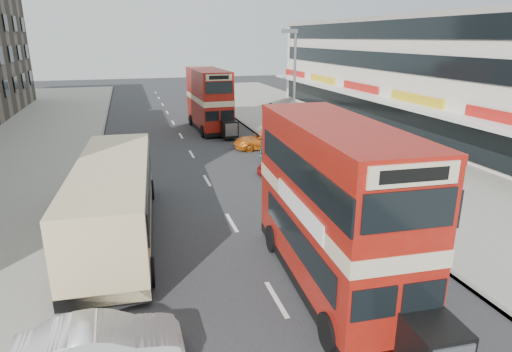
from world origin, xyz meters
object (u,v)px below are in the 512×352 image
object	(u,v)px
pedestrian_near	(340,158)
car_left_front	(100,347)
car_right_a	(291,163)
cyclist	(264,151)
coach	(114,197)
bus_second	(209,100)
car_right_b	(262,141)
bus_main	(334,206)
pedestrian_far	(271,111)
street_lamp	(293,83)

from	to	relation	value
pedestrian_near	car_left_front	bearing A→B (deg)	21.63
car_right_a	cyclist	xyz separation A→B (m)	(-0.67, 3.06, 0.04)
pedestrian_near	coach	bearing A→B (deg)	-1.05
bus_second	pedestrian_near	size ratio (longest dim) A/B	5.26
car_left_front	pedestrian_near	xyz separation A→B (m)	(12.60, 12.67, 0.36)
car_right_b	cyclist	distance (m)	3.23
pedestrian_near	cyclist	world-z (taller)	cyclist
bus_second	pedestrian_near	bearing A→B (deg)	106.39
car_right_a	pedestrian_near	world-z (taller)	pedestrian_near
pedestrian_near	cyclist	xyz separation A→B (m)	(-3.31, 4.03, -0.37)
bus_main	car_right_b	world-z (taller)	bus_main
bus_second	coach	size ratio (longest dim) A/B	0.83
bus_main	car_right_a	distance (m)	12.20
car_left_front	pedestrian_near	distance (m)	17.87
car_right_b	pedestrian_far	distance (m)	10.54
car_right_a	pedestrian_near	size ratio (longest dim) A/B	2.40
bus_main	car_right_b	size ratio (longest dim) A/B	2.29
car_left_front	cyclist	size ratio (longest dim) A/B	1.97
coach	pedestrian_near	world-z (taller)	coach
bus_second	car_right_a	world-z (taller)	bus_second
car_left_front	pedestrian_far	bearing A→B (deg)	-26.16
bus_second	cyclist	bearing A→B (deg)	96.43
car_right_b	cyclist	bearing A→B (deg)	-13.78
street_lamp	cyclist	xyz separation A→B (m)	(-2.21, -0.89, -4.15)
car_right_b	cyclist	xyz separation A→B (m)	(-0.78, -3.13, 0.06)
bus_second	pedestrian_near	world-z (taller)	bus_second
bus_main	pedestrian_far	size ratio (longest dim) A/B	5.78
bus_main	bus_second	distance (m)	25.46
bus_main	car_right_a	world-z (taller)	bus_main
pedestrian_near	cyclist	size ratio (longest dim) A/B	0.86
bus_second	coach	distance (m)	21.23
street_lamp	car_right_a	distance (m)	5.97
pedestrian_far	street_lamp	bearing A→B (deg)	-120.01
coach	cyclist	world-z (taller)	coach
car_right_b	street_lamp	bearing A→B (deg)	32.83
pedestrian_far	pedestrian_near	bearing A→B (deg)	-113.09
coach	pedestrian_far	distance (m)	25.92
bus_main	street_lamp	bearing A→B (deg)	-103.21
car_left_front	car_right_a	size ratio (longest dim) A/B	0.96
bus_main	pedestrian_far	xyz separation A→B (m)	(6.97, 27.63, -1.72)
car_right_b	pedestrian_near	world-z (taller)	pedestrian_near
bus_main	car_left_front	world-z (taller)	bus_main
bus_main	coach	world-z (taller)	bus_main
street_lamp	pedestrian_near	distance (m)	6.31
car_left_front	pedestrian_near	size ratio (longest dim) A/B	2.29
pedestrian_far	coach	bearing A→B (deg)	-140.37
street_lamp	pedestrian_near	size ratio (longest dim) A/B	4.78
coach	car_right_a	world-z (taller)	coach
car_right_a	bus_main	bearing A→B (deg)	-19.96
car_right_b	pedestrian_near	xyz separation A→B (m)	(2.54, -7.16, 0.43)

